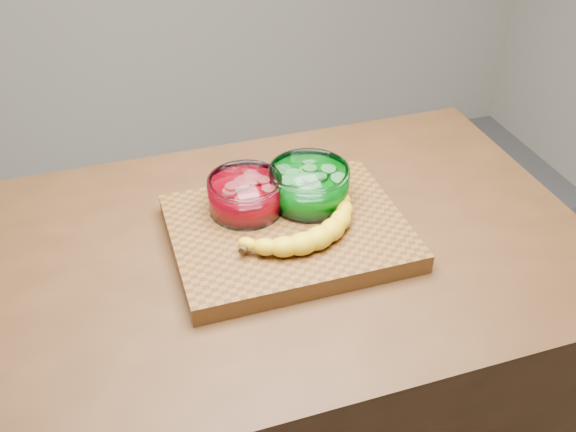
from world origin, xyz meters
name	(u,v)px	position (x,y,z in m)	size (l,w,h in m)	color
counter	(288,385)	(0.00, 0.00, 0.45)	(1.20, 0.80, 0.90)	#492C16
cutting_board	(288,232)	(0.00, 0.00, 0.92)	(0.45, 0.35, 0.04)	brown
bowl_red	(246,195)	(-0.06, 0.07, 0.97)	(0.15, 0.15, 0.07)	white
bowl_green	(309,185)	(0.06, 0.06, 0.98)	(0.16, 0.16, 0.08)	white
banana	(300,226)	(0.01, -0.04, 0.96)	(0.29, 0.17, 0.04)	gold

